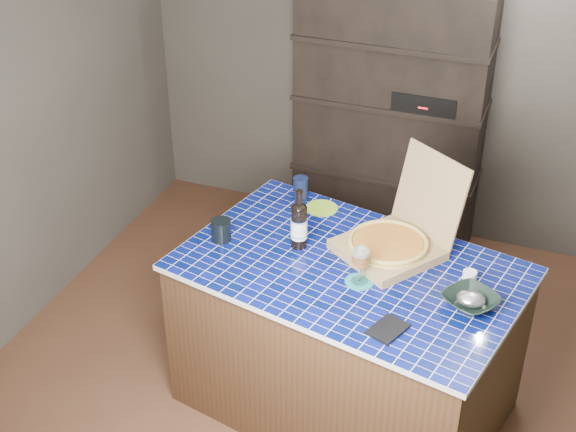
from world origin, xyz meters
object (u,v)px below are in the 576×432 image
at_px(wine_glass, 361,257).
at_px(dvd_case, 388,329).
at_px(kitchen_island, 347,337).
at_px(pizza_box, 392,241).
at_px(mead_bottle, 299,225).
at_px(bowl, 471,301).

height_order(wine_glass, dvd_case, wine_glass).
relative_size(kitchen_island, pizza_box, 2.67).
xyz_separation_m(mead_bottle, bowl, (0.88, -0.18, -0.10)).
xyz_separation_m(kitchen_island, dvd_case, (0.29, -0.40, 0.45)).
bearing_deg(bowl, pizza_box, 146.01).
bearing_deg(mead_bottle, pizza_box, 13.91).
xyz_separation_m(mead_bottle, wine_glass, (0.37, -0.19, 0.02)).
distance_m(mead_bottle, wine_glass, 0.41).
xyz_separation_m(wine_glass, dvd_case, (0.21, -0.29, -0.13)).
distance_m(kitchen_island, wine_glass, 0.59).
distance_m(pizza_box, dvd_case, 0.61).
xyz_separation_m(wine_glass, bowl, (0.51, 0.00, -0.11)).
distance_m(pizza_box, mead_bottle, 0.46).
distance_m(kitchen_island, dvd_case, 0.66).
bearing_deg(pizza_box, bowl, 0.79).
distance_m(mead_bottle, bowl, 0.91).
bearing_deg(wine_glass, pizza_box, 75.49).
relative_size(pizza_box, bowl, 2.85).
bearing_deg(mead_bottle, wine_glass, -26.88).
bearing_deg(wine_glass, bowl, 0.42).
relative_size(mead_bottle, wine_glass, 1.60).
distance_m(pizza_box, bowl, 0.53).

